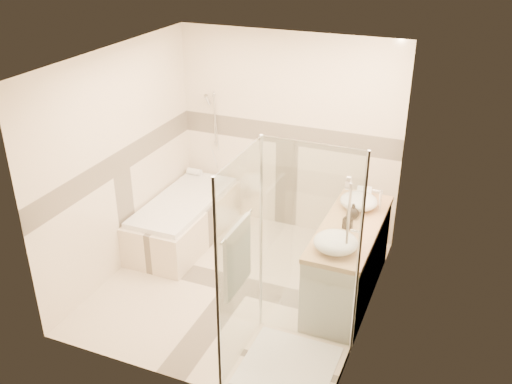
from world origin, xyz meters
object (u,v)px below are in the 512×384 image
at_px(vessel_sink_far, 336,242).
at_px(amenity_bottle_a, 348,220).
at_px(vessel_sink_near, 359,201).
at_px(amenity_bottle_b, 353,211).
at_px(vanity, 348,260).
at_px(shower_enclosure, 280,319).
at_px(bathtub, 184,217).

xyz_separation_m(vessel_sink_far, amenity_bottle_a, (0.00, 0.45, 0.00)).
bearing_deg(vessel_sink_near, amenity_bottle_b, -90.00).
height_order(vessel_sink_near, amenity_bottle_a, amenity_bottle_a).
bearing_deg(vanity, vessel_sink_near, 92.91).
relative_size(vanity, vessel_sink_near, 4.03).
distance_m(vessel_sink_near, vessel_sink_far, 0.92).
height_order(shower_enclosure, amenity_bottle_b, shower_enclosure).
bearing_deg(amenity_bottle_b, amenity_bottle_a, -90.00).
height_order(amenity_bottle_a, amenity_bottle_b, amenity_bottle_a).
relative_size(vessel_sink_far, amenity_bottle_a, 2.41).
bearing_deg(vessel_sink_near, shower_enclosure, -99.31).
distance_m(bathtub, amenity_bottle_b, 2.23).
distance_m(vessel_sink_near, amenity_bottle_b, 0.25).
bearing_deg(amenity_bottle_b, bathtub, 174.55).
bearing_deg(amenity_bottle_a, bathtub, 168.50).
xyz_separation_m(bathtub, vanity, (2.15, -0.35, 0.12)).
height_order(vanity, amenity_bottle_b, amenity_bottle_b).
height_order(shower_enclosure, vessel_sink_near, shower_enclosure).
xyz_separation_m(shower_enclosure, vessel_sink_near, (0.27, 1.66, 0.43)).
bearing_deg(vessel_sink_near, amenity_bottle_a, -90.00).
bearing_deg(shower_enclosure, bathtub, 138.90).
distance_m(amenity_bottle_a, amenity_bottle_b, 0.23).
bearing_deg(amenity_bottle_a, vanity, 76.55).
distance_m(vessel_sink_near, amenity_bottle_a, 0.48).
distance_m(bathtub, vanity, 2.18).
distance_m(bathtub, amenity_bottle_a, 2.26).
distance_m(vanity, shower_enclosure, 1.31).
bearing_deg(amenity_bottle_b, vanity, -82.24).
relative_size(bathtub, vessel_sink_far, 4.02).
relative_size(bathtub, shower_enclosure, 0.83).
height_order(bathtub, shower_enclosure, shower_enclosure).
relative_size(vanity, amenity_bottle_b, 9.99).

